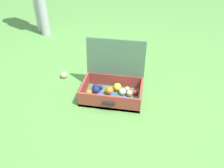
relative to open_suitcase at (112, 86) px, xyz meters
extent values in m
plane|color=#569342|center=(0.10, -0.11, -0.11)|extent=(16.00, 16.00, 0.00)
cube|color=#4C7051|center=(0.00, -0.04, -0.09)|extent=(0.54, 0.34, 0.03)
cube|color=#9E3D33|center=(-0.26, -0.04, -0.03)|extent=(0.02, 0.34, 0.15)
cube|color=#9E3D33|center=(0.26, -0.04, -0.03)|extent=(0.02, 0.34, 0.15)
cube|color=#9E3D33|center=(0.00, -0.20, -0.03)|extent=(0.51, 0.02, 0.15)
cube|color=#9E3D33|center=(0.00, 0.12, -0.03)|extent=(0.51, 0.02, 0.15)
cube|color=#4C7051|center=(0.00, 0.15, 0.21)|extent=(0.54, 0.06, 0.34)
cube|color=black|center=(0.00, -0.22, -0.03)|extent=(0.11, 0.02, 0.02)
sphere|color=navy|center=(-0.15, -0.03, -0.05)|extent=(0.07, 0.07, 0.07)
sphere|color=#CCDB38|center=(0.04, 0.05, -0.04)|extent=(0.08, 0.08, 0.08)
sphere|color=red|center=(0.21, 0.02, -0.06)|extent=(0.05, 0.05, 0.05)
sphere|color=navy|center=(0.20, -0.13, -0.05)|extent=(0.06, 0.06, 0.06)
sphere|color=orange|center=(-0.21, -0.08, -0.05)|extent=(0.06, 0.06, 0.06)
sphere|color=navy|center=(-0.12, 0.04, -0.06)|extent=(0.05, 0.05, 0.05)
sphere|color=blue|center=(0.02, -0.09, -0.05)|extent=(0.07, 0.07, 0.07)
sphere|color=#D1B784|center=(0.16, -0.01, -0.05)|extent=(0.06, 0.06, 0.06)
sphere|color=#D1B784|center=(0.13, 0.05, -0.06)|extent=(0.05, 0.05, 0.05)
sphere|color=orange|center=(-0.02, -0.02, -0.04)|extent=(0.08, 0.08, 0.08)
sphere|color=blue|center=(-0.09, -0.12, -0.04)|extent=(0.08, 0.08, 0.08)
sphere|color=white|center=(-0.02, -0.14, -0.05)|extent=(0.07, 0.07, 0.07)
sphere|color=white|center=(0.09, 0.00, -0.05)|extent=(0.06, 0.06, 0.06)
sphere|color=navy|center=(-0.17, 0.03, -0.05)|extent=(0.06, 0.06, 0.06)
sphere|color=blue|center=(0.12, -0.10, -0.06)|extent=(0.05, 0.05, 0.05)
sphere|color=#D1B784|center=(0.08, -0.16, -0.06)|extent=(0.05, 0.05, 0.05)
sphere|color=#D1B784|center=(-0.55, 0.21, -0.07)|extent=(0.07, 0.07, 0.07)
cylinder|color=#B2B2B7|center=(-1.29, 1.36, 0.30)|extent=(0.12, 0.12, 0.81)
cylinder|color=#B2B2B7|center=(-1.17, 1.23, 0.30)|extent=(0.12, 0.12, 0.81)
camera|label=1|loc=(0.30, -1.74, 1.26)|focal=38.02mm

